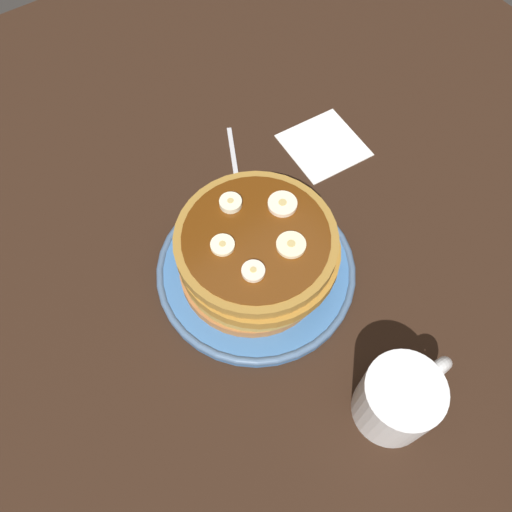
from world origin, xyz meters
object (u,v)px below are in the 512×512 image
at_px(fork, 235,164).
at_px(coffee_mug, 400,398).
at_px(banana_slice_1, 230,203).
at_px(banana_slice_0, 282,204).
at_px(banana_slice_2, 223,245).
at_px(banana_slice_4, 253,271).
at_px(pancake_stack, 256,252).
at_px(banana_slice_3, 291,245).
at_px(napkin, 324,145).
at_px(plate, 256,270).

bearing_deg(fork, coffee_mug, -96.38).
distance_m(banana_slice_1, fork, 0.17).
height_order(banana_slice_0, banana_slice_2, banana_slice_0).
distance_m(banana_slice_0, banana_slice_2, 0.09).
xyz_separation_m(banana_slice_4, fork, (0.10, 0.20, -0.09)).
bearing_deg(pancake_stack, fork, 65.79).
bearing_deg(banana_slice_2, fork, 53.71).
bearing_deg(coffee_mug, banana_slice_0, 85.32).
bearing_deg(coffee_mug, banana_slice_3, 91.23).
bearing_deg(banana_slice_3, banana_slice_1, 106.86).
xyz_separation_m(banana_slice_0, banana_slice_4, (-0.08, -0.06, -0.00)).
xyz_separation_m(banana_slice_3, napkin, (0.18, 0.16, -0.09)).
distance_m(banana_slice_2, napkin, 0.29).
relative_size(coffee_mug, napkin, 1.10).
relative_size(banana_slice_2, coffee_mug, 0.24).
xyz_separation_m(coffee_mug, fork, (0.04, 0.40, -0.04)).
bearing_deg(coffee_mug, napkin, 63.42).
relative_size(banana_slice_2, fork, 0.24).
bearing_deg(pancake_stack, banana_slice_3, -52.65).
bearing_deg(banana_slice_4, napkin, 33.93).
bearing_deg(napkin, banana_slice_2, -155.75).
xyz_separation_m(banana_slice_1, fork, (0.08, 0.11, -0.09)).
distance_m(plate, pancake_stack, 0.05).
relative_size(banana_slice_1, fork, 0.23).
bearing_deg(pancake_stack, banana_slice_1, 90.86).
bearing_deg(banana_slice_0, banana_slice_1, 144.96).
xyz_separation_m(coffee_mug, napkin, (0.18, 0.36, -0.04)).
relative_size(pancake_stack, banana_slice_0, 5.80).
bearing_deg(napkin, banana_slice_4, -146.07).
bearing_deg(banana_slice_3, coffee_mug, -88.77).
distance_m(banana_slice_3, napkin, 0.26).
distance_m(pancake_stack, napkin, 0.25).
relative_size(banana_slice_2, banana_slice_3, 0.82).
relative_size(pancake_stack, banana_slice_1, 7.55).
height_order(banana_slice_2, napkin, banana_slice_2).
xyz_separation_m(banana_slice_0, banana_slice_2, (-0.09, -0.01, -0.00)).
distance_m(banana_slice_2, fork, 0.22).
distance_m(banana_slice_0, banana_slice_1, 0.06).
bearing_deg(napkin, fork, 161.65).
distance_m(plate, banana_slice_2, 0.10).
xyz_separation_m(banana_slice_0, banana_slice_1, (-0.05, 0.04, 0.00)).
relative_size(banana_slice_1, banana_slice_3, 0.79).
height_order(coffee_mug, napkin, coffee_mug).
distance_m(banana_slice_1, coffee_mug, 0.30).
bearing_deg(coffee_mug, banana_slice_1, 96.13).
bearing_deg(banana_slice_2, banana_slice_1, 48.22).
bearing_deg(fork, banana_slice_2, -126.29).
xyz_separation_m(banana_slice_4, coffee_mug, (0.06, -0.20, -0.05)).
bearing_deg(napkin, plate, -149.56).
bearing_deg(banana_slice_4, banana_slice_2, 101.89).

